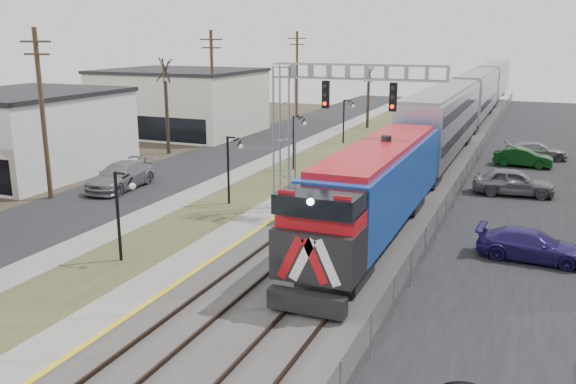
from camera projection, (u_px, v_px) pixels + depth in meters
The scene contains 19 objects.
street_west at pixel (183, 170), 44.49m from camera, with size 7.00×120.00×0.04m, color black.
sidewalk at pixel (238, 175), 42.82m from camera, with size 2.00×120.00×0.08m, color gray.
grass_median at pixel (277, 178), 41.71m from camera, with size 4.00×120.00×0.06m, color #3F4524.
platform at pixel (318, 181), 40.57m from camera, with size 2.00×120.00×0.24m, color gray.
ballast_bed at pixel (392, 188), 38.72m from camera, with size 8.00×120.00×0.20m, color #595651.
platform_edge at pixel (331, 180), 40.22m from camera, with size 0.24×120.00×0.01m, color gold.
track_near at pixel (362, 183), 39.42m from camera, with size 1.58×120.00×0.15m.
track_far at pixel (416, 188), 38.12m from camera, with size 1.58×120.00×0.15m.
train at pixel (467, 105), 59.96m from camera, with size 3.00×85.85×5.33m.
signal_gantry at pixel (314, 113), 32.12m from camera, with size 9.00×1.07×8.15m.
lampposts at pixel (122, 216), 26.27m from camera, with size 0.14×62.14×4.00m.
utility_poles at pixel (43, 116), 35.42m from camera, with size 0.28×80.28×10.00m.
fence at pixel (461, 184), 36.99m from camera, with size 0.04×120.00×1.60m, color gray.
bare_trees at pixel (196, 125), 47.76m from camera, with size 12.30×42.30×5.95m.
car_lot_d at pixel (532, 246), 26.44m from camera, with size 1.88×4.63×1.34m, color navy.
car_lot_e at pixel (514, 182), 37.23m from camera, with size 1.94×4.81×1.64m, color slate.
car_lot_f at pixel (523, 158), 45.34m from camera, with size 1.46×4.18×1.38m, color #0B3A11.
car_street_b at pixel (121, 177), 38.73m from camera, with size 2.30×5.65×1.64m, color slate.
car_lot_g at pixel (536, 152), 47.87m from camera, with size 1.90×4.67×1.35m, color slate.
Camera 1 is at (12.26, -2.23, 9.54)m, focal length 38.00 mm.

